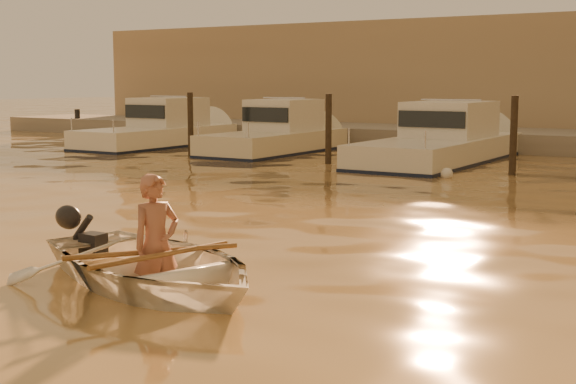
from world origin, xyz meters
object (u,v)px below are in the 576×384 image
Objects in this scene: moored_boat_1 at (274,134)px; dinghy at (152,265)px; moored_boat_0 at (157,129)px; moored_boat_2 at (440,141)px; person at (156,245)px.

dinghy is at bearing -62.14° from moored_boat_1.
moored_boat_0 is (-13.23, 15.44, 0.37)m from dinghy.
dinghy is at bearing -49.41° from moored_boat_0.
dinghy is 0.48× the size of moored_boat_0.
moored_boat_1 is 0.79× the size of moored_boat_2.
person is at bearing -49.27° from moored_boat_0.
moored_boat_2 is (-2.50, 15.47, 0.12)m from person.
moored_boat_0 reaches higher than person.
person is 15.67m from moored_boat_2.
moored_boat_1 is (5.07, 0.00, 0.00)m from moored_boat_0.
moored_boat_0 is at bearing 180.00° from moored_boat_1.
moored_boat_1 is at bearing 45.97° from dinghy.
person is 0.24× the size of moored_boat_1.
moored_boat_2 is at bearing 26.95° from dinghy.
moored_boat_0 is at bearing 58.70° from dinghy.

